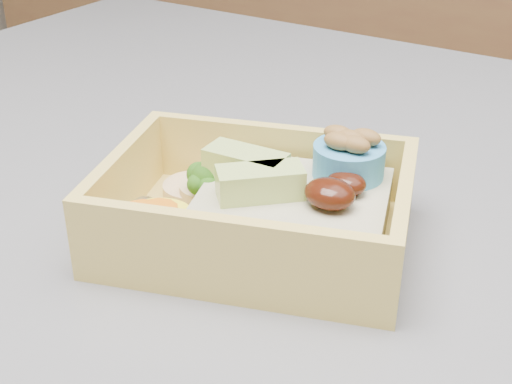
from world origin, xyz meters
The scene contains 1 object.
bento_box centered at (-0.14, -0.09, 0.94)m, with size 0.20×0.17×0.06m.
Camera 1 is at (0.04, -0.39, 1.14)m, focal length 50.00 mm.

